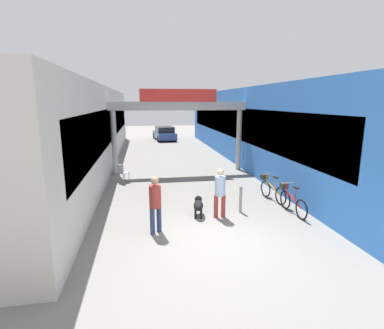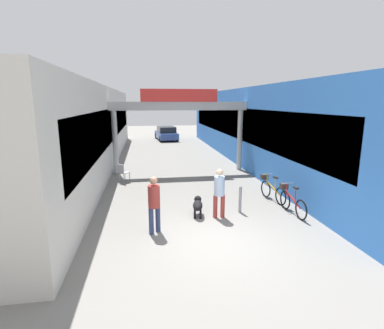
% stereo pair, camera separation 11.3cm
% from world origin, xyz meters
% --- Properties ---
extents(ground_plane, '(80.00, 80.00, 0.00)m').
position_xyz_m(ground_plane, '(0.00, 0.00, 0.00)').
color(ground_plane, gray).
extents(storefront_left, '(3.00, 26.00, 4.48)m').
position_xyz_m(storefront_left, '(-5.09, 11.00, 2.24)').
color(storefront_left, beige).
rests_on(storefront_left, ground_plane).
extents(storefront_right, '(3.00, 26.00, 4.48)m').
position_xyz_m(storefront_right, '(5.09, 11.00, 2.24)').
color(storefront_right, blue).
rests_on(storefront_right, ground_plane).
extents(arcade_sign_gateway, '(7.40, 0.47, 4.36)m').
position_xyz_m(arcade_sign_gateway, '(0.00, 8.37, 3.13)').
color(arcade_sign_gateway, '#B2B2B2').
rests_on(arcade_sign_gateway, ground_plane).
extents(pedestrian_with_dog, '(0.39, 0.38, 1.63)m').
position_xyz_m(pedestrian_with_dog, '(0.53, 1.63, 0.93)').
color(pedestrian_with_dog, '#99332D').
rests_on(pedestrian_with_dog, ground_plane).
extents(pedestrian_companion, '(0.47, 0.47, 1.68)m').
position_xyz_m(pedestrian_companion, '(-1.59, 0.76, 0.96)').
color(pedestrian_companion, navy).
rests_on(pedestrian_companion, ground_plane).
extents(dog_on_leash, '(0.44, 0.85, 0.60)m').
position_xyz_m(dog_on_leash, '(-0.13, 1.89, 0.38)').
color(dog_on_leash, black).
rests_on(dog_on_leash, ground_plane).
extents(bicycle_red_nearest, '(0.46, 1.69, 0.98)m').
position_xyz_m(bicycle_red_nearest, '(3.05, 1.64, 0.44)').
color(bicycle_red_nearest, black).
rests_on(bicycle_red_nearest, ground_plane).
extents(bicycle_orange_second, '(0.46, 1.68, 0.98)m').
position_xyz_m(bicycle_orange_second, '(2.94, 3.04, 0.44)').
color(bicycle_orange_second, black).
rests_on(bicycle_orange_second, ground_plane).
extents(bollard_post_metal, '(0.10, 0.10, 0.94)m').
position_xyz_m(bollard_post_metal, '(1.35, 1.96, 0.48)').
color(bollard_post_metal, gray).
rests_on(bollard_post_metal, ground_plane).
extents(cafe_chair_aluminium_nearer, '(0.57, 0.57, 0.89)m').
position_xyz_m(cafe_chair_aluminium_nearer, '(-2.89, 6.54, 0.54)').
color(cafe_chair_aluminium_nearer, gray).
rests_on(cafe_chair_aluminium_nearer, ground_plane).
extents(parked_car_blue, '(2.15, 4.16, 1.33)m').
position_xyz_m(parked_car_blue, '(0.23, 22.11, 0.64)').
color(parked_car_blue, '#2D478C').
rests_on(parked_car_blue, ground_plane).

